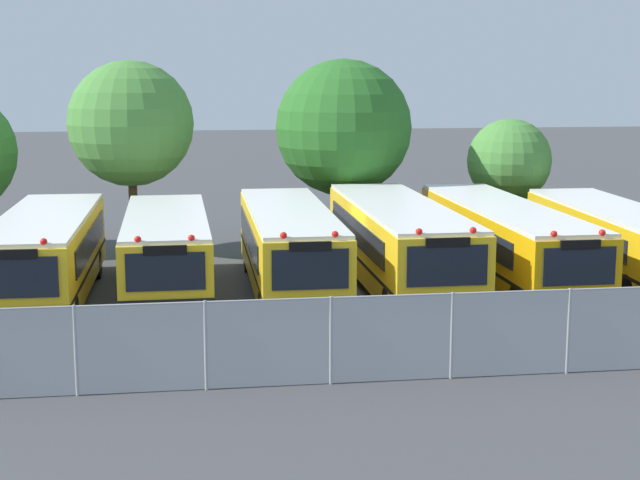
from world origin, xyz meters
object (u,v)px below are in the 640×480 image
object	(u,v)px
school_bus_2	(289,247)
tree_1	(129,121)
school_bus_4	(504,241)
tree_3	(511,162)
school_bus_1	(167,252)
school_bus_3	(399,242)
school_bus_5	(616,240)
tree_2	(343,128)
school_bus_0	(46,254)

from	to	relation	value
school_bus_2	tree_1	distance (m)	9.45
school_bus_4	tree_1	bearing A→B (deg)	-31.22
school_bus_4	tree_3	distance (m)	7.60
school_bus_1	school_bus_2	distance (m)	3.66
school_bus_1	school_bus_3	distance (m)	7.05
school_bus_4	tree_1	distance (m)	14.12
school_bus_5	tree_2	world-z (taller)	tree_2
school_bus_5	tree_1	world-z (taller)	tree_1
school_bus_5	tree_3	size ratio (longest dim) A/B	2.13
school_bus_2	school_bus_3	distance (m)	3.40
tree_1	school_bus_1	bearing A→B (deg)	-79.67
school_bus_3	school_bus_5	distance (m)	7.12
school_bus_1	school_bus_2	world-z (taller)	school_bus_2
school_bus_2	tree_3	world-z (taller)	tree_3
school_bus_3	school_bus_5	world-z (taller)	school_bus_3
school_bus_1	school_bus_3	size ratio (longest dim) A/B	0.85
school_bus_3	tree_1	size ratio (longest dim) A/B	1.58
school_bus_3	tree_1	distance (m)	11.49
school_bus_0	school_bus_3	distance (m)	10.50
school_bus_3	school_bus_4	size ratio (longest dim) A/B	0.95
school_bus_4	tree_3	size ratio (longest dim) A/B	2.41
school_bus_2	tree_1	world-z (taller)	tree_1
school_bus_5	tree_2	distance (m)	11.07
school_bus_4	tree_2	bearing A→B (deg)	-62.80
school_bus_4	tree_1	world-z (taller)	tree_1
school_bus_2	tree_1	xyz separation A→B (m)	(-4.96, 7.28, 3.42)
school_bus_4	tree_1	xyz separation A→B (m)	(-11.75, 7.04, 3.45)
school_bus_0	tree_3	world-z (taller)	tree_3
school_bus_5	tree_2	size ratio (longest dim) A/B	1.46
tree_1	school_bus_0	bearing A→B (deg)	-106.30
school_bus_2	school_bus_5	distance (m)	10.51
school_bus_1	school_bus_4	distance (m)	10.44
school_bus_1	tree_3	size ratio (longest dim) A/B	1.94
tree_3	school_bus_2	bearing A→B (deg)	-142.50
school_bus_1	tree_2	world-z (taller)	tree_2
school_bus_2	school_bus_3	size ratio (longest dim) A/B	0.94
tree_3	tree_2	bearing A→B (deg)	175.30
school_bus_0	tree_3	size ratio (longest dim) A/B	2.07
tree_1	school_bus_5	bearing A→B (deg)	-24.27
school_bus_2	tree_3	distance (m)	11.91
school_bus_5	tree_1	size ratio (longest dim) A/B	1.47
school_bus_0	school_bus_2	xyz separation A→B (m)	(7.11, 0.06, 0.02)
tree_1	school_bus_3	bearing A→B (deg)	-40.43
school_bus_2	school_bus_3	xyz separation A→B (m)	(3.39, 0.16, 0.03)
school_bus_2	school_bus_3	world-z (taller)	school_bus_3
tree_1	tree_2	world-z (taller)	tree_2
tree_3	school_bus_5	bearing A→B (deg)	-80.33
school_bus_3	school_bus_4	distance (m)	3.39
school_bus_0	tree_2	world-z (taller)	tree_2
school_bus_0	school_bus_1	xyz separation A→B (m)	(3.45, 0.17, -0.04)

